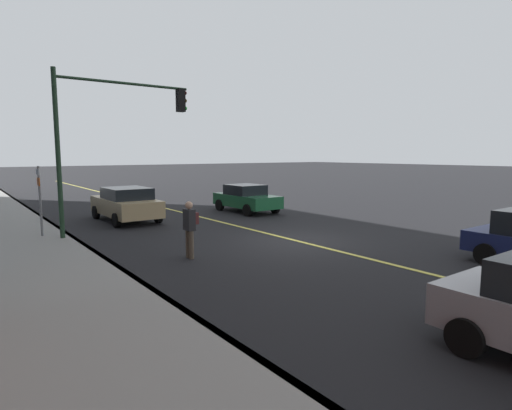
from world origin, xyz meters
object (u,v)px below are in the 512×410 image
Objects in this scene: traffic_light_mast at (113,125)px; street_sign_post at (40,197)px; car_green at (246,198)px; car_tan at (126,204)px; pedestrian_with_backpack at (190,225)px.

street_sign_post is at bearing 70.58° from traffic_light_mast.
car_green is 0.67× the size of traffic_light_mast.
pedestrian_with_backpack is at bearing 173.73° from car_tan.
traffic_light_mast reaches higher than street_sign_post.
street_sign_post is at bearing 28.87° from pedestrian_with_backpack.
traffic_light_mast is 3.59m from street_sign_post.
traffic_light_mast is at bearing 7.80° from pedestrian_with_backpack.
street_sign_post reaches higher than car_green.
car_green is at bearing -81.12° from street_sign_post.
car_tan is 0.76× the size of traffic_light_mast.
street_sign_post is at bearing 98.88° from car_green.
traffic_light_mast is (-2.41, 7.64, 3.37)m from car_green.
car_tan is 6.20m from car_green.
traffic_light_mast reaches higher than pedestrian_with_backpack.
car_tan is 7.95m from pedestrian_with_backpack.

